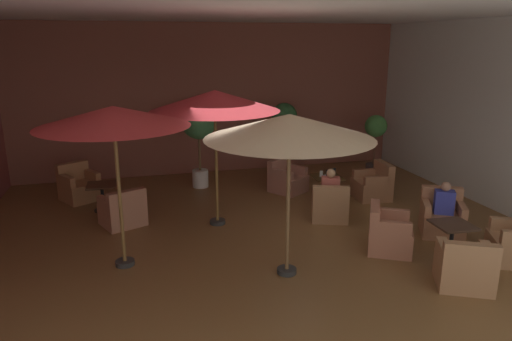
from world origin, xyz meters
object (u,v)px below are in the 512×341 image
at_px(armchair_mid_center_east, 388,234).
at_px(potted_tree_mid_right, 375,136).
at_px(patio_umbrella_near_wall, 215,101).
at_px(patron_by_window, 444,200).
at_px(patio_umbrella_center_beige, 113,117).
at_px(open_laptop, 329,175).
at_px(armchair_front_right_east, 79,187).
at_px(patio_umbrella_tall_red, 289,127).
at_px(armchair_front_left_south, 330,206).
at_px(armchair_mid_center_north, 442,218).
at_px(armchair_front_left_north, 373,185).
at_px(patron_blue_shirt, 330,187).
at_px(cafe_table_front_right, 102,192).
at_px(armchair_front_right_north, 123,211).
at_px(cafe_table_mid_center, 452,233).
at_px(cafe_table_front_left, 327,182).
at_px(iced_drink_cup, 321,173).
at_px(potted_tree_mid_left, 199,128).
at_px(armchair_mid_center_south, 465,268).
at_px(armchair_front_left_east, 287,180).
at_px(potted_tree_left_corner, 284,123).

bearing_deg(armchair_mid_center_east, potted_tree_mid_right, 64.03).
distance_m(patio_umbrella_near_wall, patron_by_window, 4.81).
distance_m(patio_umbrella_center_beige, open_laptop, 5.40).
xyz_separation_m(armchair_front_right_east, patio_umbrella_near_wall, (2.88, -2.39, 2.21)).
bearing_deg(open_laptop, patio_umbrella_tall_red, -124.02).
xyz_separation_m(armchair_front_left_south, armchair_mid_center_north, (1.80, -1.28, 0.02)).
distance_m(armchair_front_left_north, patron_blue_shirt, 1.89).
xyz_separation_m(cafe_table_front_right, armchair_front_right_north, (0.43, -1.01, -0.14)).
relative_size(armchair_front_left_south, patio_umbrella_tall_red, 0.37).
bearing_deg(cafe_table_mid_center, patron_by_window, 61.95).
xyz_separation_m(cafe_table_front_left, armchair_front_right_east, (-5.62, 1.67, -0.15)).
bearing_deg(cafe_table_mid_center, iced_drink_cup, 106.05).
relative_size(patio_umbrella_center_beige, potted_tree_mid_left, 1.26).
bearing_deg(cafe_table_front_left, potted_tree_mid_left, 144.28).
height_order(cafe_table_front_right, patio_umbrella_center_beige, patio_umbrella_center_beige).
relative_size(patio_umbrella_tall_red, potted_tree_mid_right, 1.52).
bearing_deg(iced_drink_cup, armchair_front_left_south, -104.36).
bearing_deg(armchair_mid_center_south, armchair_front_right_north, 141.57).
distance_m(armchair_front_left_east, armchair_mid_center_east, 3.83).
height_order(armchair_mid_center_east, potted_tree_mid_right, potted_tree_mid_right).
xyz_separation_m(cafe_table_mid_center, potted_tree_mid_left, (-3.58, 5.25, 1.10)).
xyz_separation_m(patio_umbrella_near_wall, patron_by_window, (4.12, -1.70, -1.83)).
bearing_deg(armchair_front_left_south, cafe_table_front_left, 69.61).
bearing_deg(patio_umbrella_tall_red, cafe_table_front_right, 127.67).
bearing_deg(armchair_mid_center_south, armchair_front_left_north, 79.71).
xyz_separation_m(cafe_table_front_left, potted_tree_left_corner, (-0.28, 2.35, 1.04)).
bearing_deg(potted_tree_mid_right, cafe_table_front_left, -142.17).
height_order(potted_tree_mid_right, open_laptop, potted_tree_mid_right).
xyz_separation_m(patron_blue_shirt, iced_drink_cup, (0.30, 1.17, -0.04)).
xyz_separation_m(armchair_mid_center_north, potted_tree_left_corner, (-1.67, 4.73, 1.19)).
distance_m(armchair_front_left_east, cafe_table_front_right, 4.41).
xyz_separation_m(patio_umbrella_near_wall, patron_blue_shirt, (2.35, -0.34, -1.83)).
bearing_deg(cafe_table_front_right, armchair_front_right_east, 121.27).
bearing_deg(armchair_front_right_north, patron_by_window, -19.61).
height_order(patio_umbrella_center_beige, open_laptop, patio_umbrella_center_beige).
bearing_deg(potted_tree_left_corner, patron_blue_shirt, -91.98).
bearing_deg(armchair_front_right_east, open_laptop, -16.98).
bearing_deg(armchair_front_left_east, armchair_mid_center_north, -58.54).
bearing_deg(cafe_table_mid_center, armchair_front_left_east, 109.76).
bearing_deg(armchair_front_left_north, open_laptop, 178.57).
xyz_separation_m(armchair_mid_center_north, patio_umbrella_tall_red, (-3.46, -0.76, 2.09)).
distance_m(armchair_front_left_north, iced_drink_cup, 1.33).
xyz_separation_m(armchair_front_left_south, potted_tree_mid_left, (-2.28, 3.03, 1.24)).
bearing_deg(patio_umbrella_center_beige, armchair_mid_center_east, -8.25).
relative_size(potted_tree_mid_right, open_laptop, 4.62).
relative_size(cafe_table_front_right, open_laptop, 1.72).
bearing_deg(armchair_mid_center_south, armchair_front_left_east, 101.45).
bearing_deg(armchair_mid_center_south, potted_tree_left_corner, 95.91).
height_order(armchair_front_left_south, armchair_mid_center_south, armchair_mid_center_south).
distance_m(iced_drink_cup, open_laptop, 0.20).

